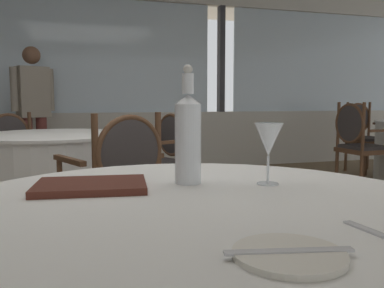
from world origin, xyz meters
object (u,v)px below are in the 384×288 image
at_px(dining_chair_1_0, 363,131).
at_px(dining_chair_0_1, 119,180).
at_px(dining_chair_0_3, 13,152).
at_px(dining_chair_1_1, 357,139).
at_px(water_bottle, 188,136).
at_px(menu_book, 91,186).
at_px(side_plate, 289,254).
at_px(dining_chair_0_2, 160,154).
at_px(wine_glass, 269,141).
at_px(diner_person_0, 33,106).

bearing_deg(dining_chair_1_0, dining_chair_0_1, -59.05).
distance_m(dining_chair_0_3, dining_chair_1_1, 3.66).
distance_m(water_bottle, menu_book, 0.32).
bearing_deg(menu_book, water_bottle, 8.12).
bearing_deg(dining_chair_0_3, side_plate, -9.94).
height_order(water_bottle, dining_chair_0_3, water_bottle).
distance_m(dining_chair_0_2, dining_chair_0_3, 1.41).
relative_size(wine_glass, dining_chair_0_2, 0.20).
height_order(dining_chair_0_1, diner_person_0, diner_person_0).
bearing_deg(dining_chair_0_2, dining_chair_0_1, 45.07).
xyz_separation_m(water_bottle, dining_chair_1_0, (3.69, 3.75, -0.33)).
distance_m(dining_chair_1_1, diner_person_0, 3.85).
bearing_deg(diner_person_0, wine_glass, 166.30).
relative_size(dining_chair_0_1, diner_person_0, 0.57).
bearing_deg(wine_glass, dining_chair_1_0, 47.89).
bearing_deg(wine_glass, dining_chair_0_2, 85.10).
height_order(dining_chair_0_1, dining_chair_1_0, dining_chair_1_0).
xyz_separation_m(dining_chair_0_2, diner_person_0, (-1.21, 1.69, 0.42)).
distance_m(side_plate, diner_person_0, 4.86).
bearing_deg(dining_chair_1_0, wine_glass, -45.45).
bearing_deg(dining_chair_1_1, wine_glass, -135.63).
distance_m(side_plate, dining_chair_0_1, 1.81).
xyz_separation_m(dining_chair_0_3, diner_person_0, (0.10, 1.17, 0.42)).
height_order(wine_glass, dining_chair_1_0, dining_chair_1_0).
relative_size(side_plate, dining_chair_1_1, 0.18).
bearing_deg(wine_glass, water_bottle, 158.78).
distance_m(dining_chair_0_2, dining_chair_1_0, 3.49).
bearing_deg(dining_chair_0_1, water_bottle, 160.57).
bearing_deg(dining_chair_1_0, dining_chair_0_3, -84.17).
distance_m(side_plate, dining_chair_0_2, 3.15).
height_order(side_plate, dining_chair_0_1, dining_chair_0_1).
relative_size(water_bottle, wine_glass, 1.93).
xyz_separation_m(dining_chair_0_1, dining_chair_0_2, (0.52, 1.31, -0.03)).
height_order(wine_glass, dining_chair_0_2, wine_glass).
distance_m(dining_chair_0_1, dining_chair_0_2, 1.41).
height_order(side_plate, water_bottle, water_bottle).
bearing_deg(wine_glass, side_plate, -113.65).
bearing_deg(dining_chair_0_1, dining_chair_0_2, -44.93).
bearing_deg(wine_glass, dining_chair_0_3, 109.35).
height_order(water_bottle, dining_chair_0_2, water_bottle).
xyz_separation_m(side_plate, dining_chair_0_1, (-0.07, 1.80, -0.21)).
relative_size(wine_glass, dining_chair_0_1, 0.19).
relative_size(side_plate, dining_chair_0_3, 0.20).
bearing_deg(diner_person_0, water_bottle, 163.64).
xyz_separation_m(wine_glass, dining_chair_1_1, (2.56, 2.82, -0.31)).
xyz_separation_m(side_plate, dining_chair_1_1, (2.79, 3.34, -0.19)).
bearing_deg(menu_book, dining_chair_0_3, 107.78).
bearing_deg(dining_chair_0_1, side_plate, 158.99).
xyz_separation_m(water_bottle, dining_chair_1_1, (2.78, 2.73, -0.33)).
relative_size(dining_chair_0_1, dining_chair_0_3, 1.05).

